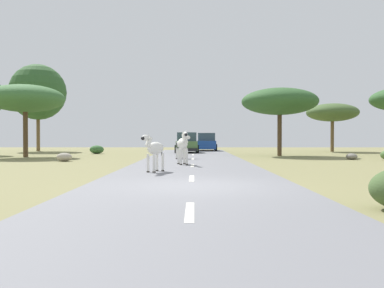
{
  "coord_description": "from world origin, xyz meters",
  "views": [
    {
      "loc": [
        0.0,
        -11.41,
        1.38
      ],
      "look_at": [
        -0.11,
        11.46,
        1.0
      ],
      "focal_mm": 38.96,
      "sensor_mm": 36.0,
      "label": 1
    }
  ],
  "objects_px": {
    "car_0": "(187,143)",
    "rock_4": "(352,157)",
    "zebra_0": "(183,144)",
    "zebra_1": "(182,144)",
    "bush_2": "(97,150)",
    "tree_5": "(280,102)",
    "tree_0": "(38,92)",
    "tree_3": "(332,113)",
    "car_1": "(206,143)",
    "zebra_2": "(154,149)",
    "rock_1": "(64,157)",
    "tree_2": "(25,99)"
  },
  "relations": [
    {
      "from": "zebra_1",
      "to": "tree_0",
      "type": "height_order",
      "value": "tree_0"
    },
    {
      "from": "zebra_1",
      "to": "tree_3",
      "type": "bearing_deg",
      "value": 77.71
    },
    {
      "from": "bush_2",
      "to": "rock_4",
      "type": "distance_m",
      "value": 19.92
    },
    {
      "from": "car_0",
      "to": "zebra_2",
      "type": "bearing_deg",
      "value": 86.49
    },
    {
      "from": "tree_0",
      "to": "rock_1",
      "type": "distance_m",
      "value": 19.77
    },
    {
      "from": "tree_5",
      "to": "rock_4",
      "type": "relative_size",
      "value": 7.65
    },
    {
      "from": "zebra_1",
      "to": "tree_5",
      "type": "relative_size",
      "value": 0.27
    },
    {
      "from": "car_0",
      "to": "tree_2",
      "type": "bearing_deg",
      "value": 33.08
    },
    {
      "from": "tree_5",
      "to": "rock_1",
      "type": "distance_m",
      "value": 15.84
    },
    {
      "from": "car_0",
      "to": "car_1",
      "type": "distance_m",
      "value": 5.26
    },
    {
      "from": "zebra_0",
      "to": "tree_3",
      "type": "relative_size",
      "value": 0.36
    },
    {
      "from": "zebra_0",
      "to": "tree_5",
      "type": "distance_m",
      "value": 12.85
    },
    {
      "from": "tree_0",
      "to": "tree_5",
      "type": "bearing_deg",
      "value": -25.23
    },
    {
      "from": "tree_0",
      "to": "rock_1",
      "type": "relative_size",
      "value": 9.74
    },
    {
      "from": "zebra_1",
      "to": "bush_2",
      "type": "bearing_deg",
      "value": 162.56
    },
    {
      "from": "zebra_1",
      "to": "car_1",
      "type": "height_order",
      "value": "car_1"
    },
    {
      "from": "rock_1",
      "to": "rock_4",
      "type": "height_order",
      "value": "rock_1"
    },
    {
      "from": "tree_0",
      "to": "tree_3",
      "type": "xyz_separation_m",
      "value": [
        28.47,
        -1.3,
        -2.09
      ]
    },
    {
      "from": "zebra_2",
      "to": "tree_3",
      "type": "relative_size",
      "value": 0.3
    },
    {
      "from": "tree_5",
      "to": "rock_1",
      "type": "height_order",
      "value": "tree_5"
    },
    {
      "from": "zebra_0",
      "to": "car_0",
      "type": "bearing_deg",
      "value": -100.09
    },
    {
      "from": "zebra_1",
      "to": "zebra_0",
      "type": "bearing_deg",
      "value": -55.34
    },
    {
      "from": "bush_2",
      "to": "tree_0",
      "type": "bearing_deg",
      "value": 138.94
    },
    {
      "from": "zebra_2",
      "to": "tree_2",
      "type": "bearing_deg",
      "value": -26.5
    },
    {
      "from": "tree_0",
      "to": "bush_2",
      "type": "bearing_deg",
      "value": -41.06
    },
    {
      "from": "zebra_0",
      "to": "tree_3",
      "type": "bearing_deg",
      "value": -135.65
    },
    {
      "from": "tree_3",
      "to": "rock_1",
      "type": "relative_size",
      "value": 5.55
    },
    {
      "from": "car_0",
      "to": "tree_3",
      "type": "height_order",
      "value": "tree_3"
    },
    {
      "from": "car_0",
      "to": "rock_4",
      "type": "distance_m",
      "value": 14.78
    },
    {
      "from": "tree_2",
      "to": "bush_2",
      "type": "height_order",
      "value": "tree_2"
    },
    {
      "from": "zebra_2",
      "to": "tree_5",
      "type": "relative_size",
      "value": 0.26
    },
    {
      "from": "zebra_2",
      "to": "car_1",
      "type": "height_order",
      "value": "car_1"
    },
    {
      "from": "car_0",
      "to": "rock_4",
      "type": "height_order",
      "value": "car_0"
    },
    {
      "from": "tree_2",
      "to": "tree_5",
      "type": "distance_m",
      "value": 18.05
    },
    {
      "from": "zebra_2",
      "to": "rock_4",
      "type": "height_order",
      "value": "zebra_2"
    },
    {
      "from": "zebra_1",
      "to": "rock_4",
      "type": "distance_m",
      "value": 10.44
    },
    {
      "from": "bush_2",
      "to": "rock_4",
      "type": "bearing_deg",
      "value": -26.75
    },
    {
      "from": "zebra_0",
      "to": "rock_4",
      "type": "relative_size",
      "value": 2.39
    },
    {
      "from": "zebra_2",
      "to": "car_1",
      "type": "bearing_deg",
      "value": -71.08
    },
    {
      "from": "rock_1",
      "to": "car_0",
      "type": "bearing_deg",
      "value": 61.65
    },
    {
      "from": "zebra_0",
      "to": "zebra_2",
      "type": "bearing_deg",
      "value": 66.84
    },
    {
      "from": "tree_5",
      "to": "zebra_1",
      "type": "bearing_deg",
      "value": -144.83
    },
    {
      "from": "tree_2",
      "to": "tree_0",
      "type": "bearing_deg",
      "value": 106.88
    },
    {
      "from": "tree_3",
      "to": "rock_4",
      "type": "height_order",
      "value": "tree_3"
    },
    {
      "from": "zebra_0",
      "to": "rock_1",
      "type": "bearing_deg",
      "value": -37.03
    },
    {
      "from": "zebra_1",
      "to": "rock_4",
      "type": "relative_size",
      "value": 2.03
    },
    {
      "from": "tree_5",
      "to": "bush_2",
      "type": "xyz_separation_m",
      "value": [
        -14.39,
        3.88,
        -3.64
      ]
    },
    {
      "from": "zebra_1",
      "to": "car_1",
      "type": "distance_m",
      "value": 15.47
    },
    {
      "from": "zebra_0",
      "to": "bush_2",
      "type": "xyz_separation_m",
      "value": [
        -7.55,
        14.35,
        -0.69
      ]
    },
    {
      "from": "bush_2",
      "to": "rock_4",
      "type": "xyz_separation_m",
      "value": [
        17.78,
        -8.96,
        -0.16
      ]
    }
  ]
}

